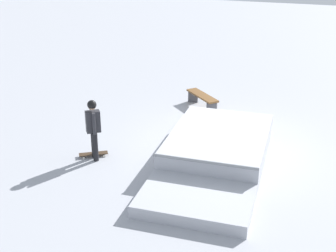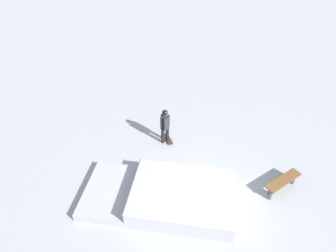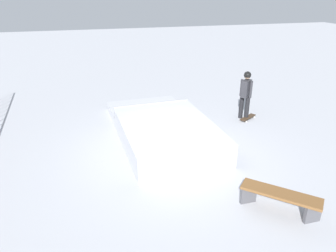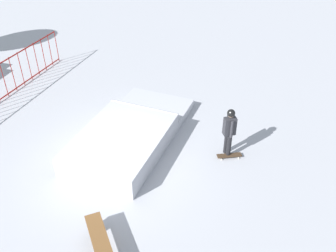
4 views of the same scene
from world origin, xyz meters
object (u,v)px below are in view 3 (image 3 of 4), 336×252
at_px(skate_ramp, 163,129).
at_px(park_bench, 280,197).
at_px(skater, 246,92).
at_px(skateboard, 248,117).

bearing_deg(skate_ramp, park_bench, -162.21).
relative_size(skater, park_bench, 1.21).
height_order(skater, skateboard, skater).
bearing_deg(skateboard, park_bench, 36.89).
bearing_deg(skate_ramp, skateboard, -80.14).
distance_m(skate_ramp, park_bench, 4.27).
bearing_deg(skateboard, skate_ramp, -19.50).
height_order(skate_ramp, park_bench, skate_ramp).
xyz_separation_m(skate_ramp, skater, (0.84, -3.20, 0.69)).
distance_m(skateboard, park_bench, 5.09).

